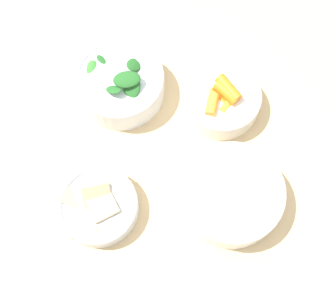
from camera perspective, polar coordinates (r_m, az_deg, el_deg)
ground_plane at (r=1.67m, az=-0.25°, el=-8.71°), size 10.00×10.00×0.00m
dining_table at (r=1.03m, az=-0.40°, el=-1.59°), size 1.08×1.03×0.77m
bowl_carrots at (r=0.93m, az=6.61°, el=5.41°), size 0.15×0.15×0.07m
bowl_greens at (r=0.94m, az=-5.83°, el=7.38°), size 0.18×0.18×0.09m
bowl_beans_hotdog at (r=0.87m, az=7.72°, el=-6.21°), size 0.19×0.19×0.07m
bowl_cookies at (r=0.87m, az=-8.49°, el=-7.45°), size 0.15×0.15×0.05m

